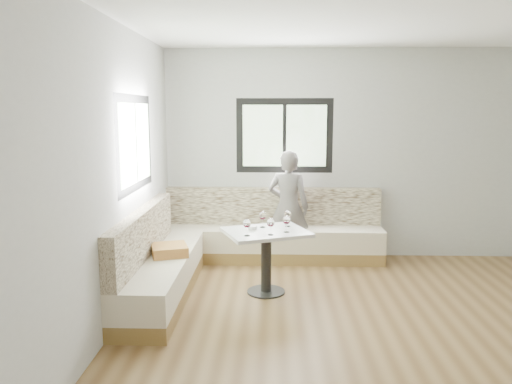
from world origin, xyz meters
TOP-DOWN VIEW (x-y plane):
  - room at (-0.08, 0.08)m, footprint 5.01×5.01m
  - banquette at (-1.59, 1.63)m, footprint 2.90×2.80m
  - table at (-1.12, 1.00)m, footprint 1.04×0.94m
  - person at (-0.85, 2.14)m, footprint 0.61×0.48m
  - olive_ramekin at (-1.27, 1.05)m, footprint 0.10×0.10m
  - wine_glass_a at (-1.32, 0.76)m, footprint 0.08×0.08m
  - wine_glass_b at (-1.07, 0.81)m, footprint 0.08×0.08m
  - wine_glass_c at (-0.91, 0.94)m, footprint 0.08×0.08m
  - wine_glass_d at (-1.16, 1.15)m, footprint 0.08×0.08m
  - wine_glass_e at (-0.88, 1.20)m, footprint 0.08×0.08m

SIDE VIEW (x-z plane):
  - banquette at x=-1.59m, z-range -0.14..0.81m
  - table at x=-1.12m, z-range 0.18..0.88m
  - olive_ramekin at x=-1.27m, z-range 0.70..0.74m
  - person at x=-0.85m, z-range 0.00..1.49m
  - wine_glass_a at x=-1.32m, z-range 0.74..0.92m
  - wine_glass_b at x=-1.07m, z-range 0.74..0.92m
  - wine_glass_c at x=-0.91m, z-range 0.74..0.92m
  - wine_glass_d at x=-1.16m, z-range 0.74..0.92m
  - wine_glass_e at x=-0.88m, z-range 0.74..0.92m
  - room at x=-0.08m, z-range 0.01..2.82m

